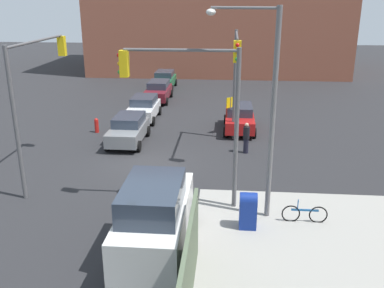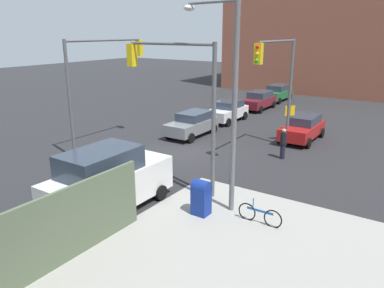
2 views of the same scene
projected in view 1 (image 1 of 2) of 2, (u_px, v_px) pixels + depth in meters
ground_plane at (147, 163)px, 22.42m from camera, size 120.00×120.00×0.00m
sidewalk_corner at (381, 279)px, 13.22m from camera, size 12.00×12.00×0.01m
traffic_signal_nw_corner at (236, 68)px, 22.92m from camera, size 5.22×0.36×6.50m
traffic_signal_se_corner at (36, 81)px, 19.25m from camera, size 6.12×0.36×6.50m
traffic_signal_ne_corner at (192, 98)px, 16.47m from camera, size 0.36×4.70×6.50m
street_lamp_corner at (264, 100)px, 15.62m from camera, size 0.86×2.63×8.00m
warning_sign_two_way at (230, 109)px, 26.63m from camera, size 0.48×0.48×2.40m
mailbox_blue at (248, 209)px, 15.93m from camera, size 0.56×0.64×1.43m
fire_hydrant at (97, 125)px, 27.31m from camera, size 0.26×0.26×0.94m
sedan_white at (144, 108)px, 30.11m from camera, size 4.14×2.02×1.62m
sedan_red at (240, 118)px, 27.68m from camera, size 4.34×2.02×1.62m
hatchback_gray at (128, 129)px, 25.29m from camera, size 4.21×2.02×1.62m
hatchback_maroon at (158, 91)px, 35.56m from camera, size 4.37×2.02×1.62m
hatchback_green at (164, 80)px, 40.28m from camera, size 4.34×2.02×1.62m
van_white_delivery at (155, 216)px, 14.36m from camera, size 5.40×2.32×2.62m
pedestrian_crossing at (246, 137)px, 23.59m from camera, size 0.36×0.36×1.74m
bicycle_leaning_on_fence at (304, 214)px, 16.45m from camera, size 0.05×1.75×0.97m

